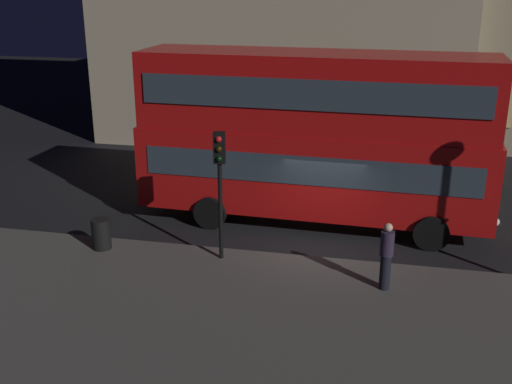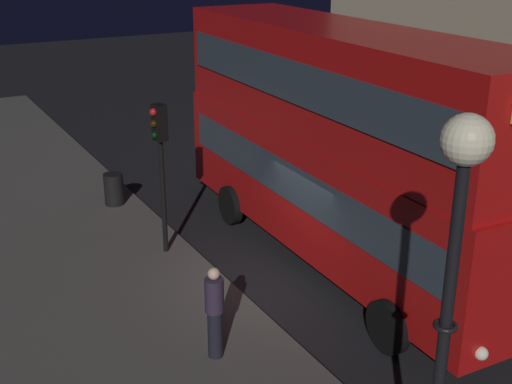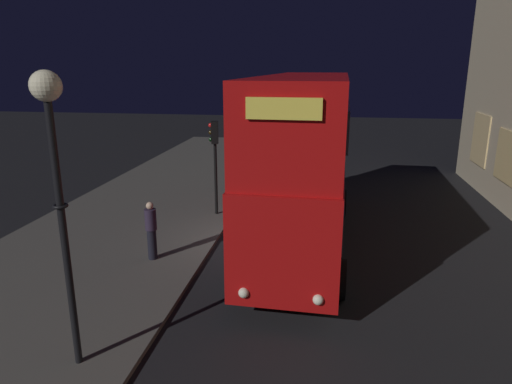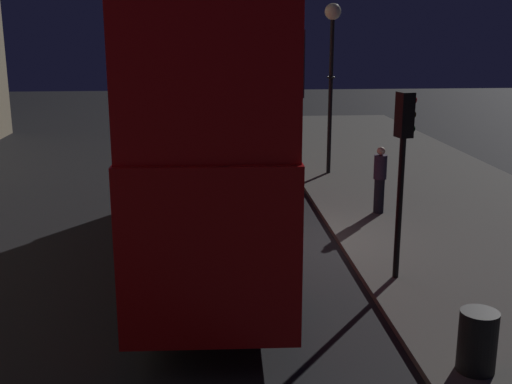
{
  "view_description": "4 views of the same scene",
  "coord_description": "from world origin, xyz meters",
  "px_view_note": "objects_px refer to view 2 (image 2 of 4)",
  "views": [
    {
      "loc": [
        1.72,
        -16.93,
        7.73
      ],
      "look_at": [
        -2.13,
        0.94,
        1.32
      ],
      "focal_mm": 43.47,
      "sensor_mm": 36.0,
      "label": 1
    },
    {
      "loc": [
        11.51,
        -6.89,
        7.38
      ],
      "look_at": [
        -2.24,
        0.86,
        1.36
      ],
      "focal_mm": 47.36,
      "sensor_mm": 36.0,
      "label": 2
    },
    {
      "loc": [
        14.17,
        2.75,
        5.83
      ],
      "look_at": [
        -1.76,
        0.26,
        1.33
      ],
      "focal_mm": 31.94,
      "sensor_mm": 36.0,
      "label": 3
    },
    {
      "loc": [
        -14.25,
        2.27,
        4.9
      ],
      "look_at": [
        -1.0,
        1.2,
        1.52
      ],
      "focal_mm": 44.65,
      "sensor_mm": 36.0,
      "label": 4
    }
  ],
  "objects_px": {
    "double_decker_bus": "(339,137)",
    "pedestrian": "(215,311)",
    "traffic_light_near_kerb": "(160,148)",
    "litter_bin": "(114,189)",
    "street_lamp": "(455,244)"
  },
  "relations": [
    {
      "from": "double_decker_bus",
      "to": "traffic_light_near_kerb",
      "type": "relative_size",
      "value": 3.09
    },
    {
      "from": "pedestrian",
      "to": "double_decker_bus",
      "type": "bearing_deg",
      "value": -173.74
    },
    {
      "from": "double_decker_bus",
      "to": "litter_bin",
      "type": "relative_size",
      "value": 12.4
    },
    {
      "from": "double_decker_bus",
      "to": "street_lamp",
      "type": "distance_m",
      "value": 8.58
    },
    {
      "from": "street_lamp",
      "to": "pedestrian",
      "type": "bearing_deg",
      "value": -175.45
    },
    {
      "from": "traffic_light_near_kerb",
      "to": "litter_bin",
      "type": "bearing_deg",
      "value": 170.58
    },
    {
      "from": "traffic_light_near_kerb",
      "to": "pedestrian",
      "type": "height_order",
      "value": "traffic_light_near_kerb"
    },
    {
      "from": "double_decker_bus",
      "to": "pedestrian",
      "type": "height_order",
      "value": "double_decker_bus"
    },
    {
      "from": "street_lamp",
      "to": "pedestrian",
      "type": "xyz_separation_m",
      "value": [
        -5.03,
        -0.4,
        -3.32
      ]
    },
    {
      "from": "double_decker_bus",
      "to": "traffic_light_near_kerb",
      "type": "height_order",
      "value": "double_decker_bus"
    },
    {
      "from": "traffic_light_near_kerb",
      "to": "litter_bin",
      "type": "height_order",
      "value": "traffic_light_near_kerb"
    },
    {
      "from": "double_decker_bus",
      "to": "pedestrian",
      "type": "distance_m",
      "value": 5.44
    },
    {
      "from": "traffic_light_near_kerb",
      "to": "street_lamp",
      "type": "height_order",
      "value": "street_lamp"
    },
    {
      "from": "pedestrian",
      "to": "litter_bin",
      "type": "height_order",
      "value": "pedestrian"
    },
    {
      "from": "double_decker_bus",
      "to": "street_lamp",
      "type": "xyz_separation_m",
      "value": [
        7.48,
        -4.02,
        1.3
      ]
    }
  ]
}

